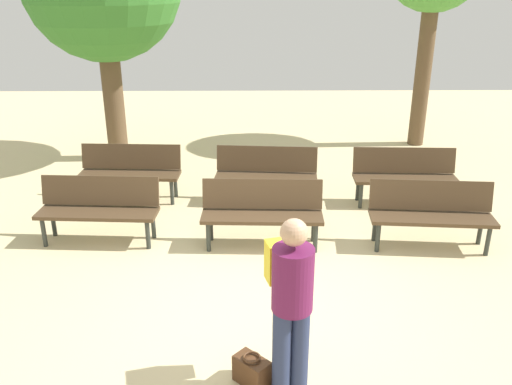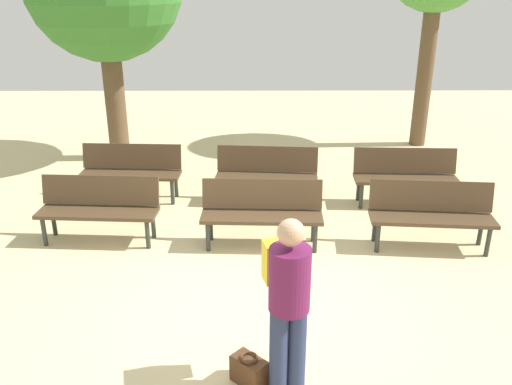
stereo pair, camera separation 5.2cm
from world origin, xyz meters
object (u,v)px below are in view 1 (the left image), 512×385
bench_r1_c1 (266,171)px  bench_r1_c2 (405,173)px  bench_r0_c0 (99,206)px  visitor_with_backpack (291,297)px  bench_r1_c0 (130,169)px  bench_r0_c2 (431,211)px  bench_r0_c1 (262,209)px  handbag (252,371)px

bench_r1_c1 → bench_r1_c2: size_ratio=1.01×
bench_r0_c0 → visitor_with_backpack: visitor_with_backpack is taller
bench_r1_c0 → bench_r0_c0: bearing=-91.6°
bench_r0_c2 → bench_r1_c0: same height
bench_r1_c0 → bench_r1_c2: same height
bench_r0_c2 → bench_r1_c2: bearing=93.2°
bench_r0_c1 → bench_r0_c2: (2.23, -0.08, 0.00)m
bench_r0_c1 → bench_r1_c0: size_ratio=1.00×
bench_r1_c2 → visitor_with_backpack: visitor_with_backpack is taller
visitor_with_backpack → bench_r1_c2: bearing=-131.2°
bench_r0_c0 → bench_r0_c2: (4.43, -0.22, 0.00)m
bench_r1_c0 → bench_r0_c2: bearing=-18.6°
bench_r1_c2 → bench_r0_c1: bearing=-146.1°
bench_r1_c1 → handbag: bearing=-88.6°
bench_r0_c2 → bench_r1_c1: size_ratio=1.00×
bench_r0_c0 → handbag: 3.52m
bench_r1_c0 → handbag: 4.75m
bench_r0_c0 → bench_r1_c1: bearing=33.5°
bench_r0_c0 → bench_r1_c1: same height
bench_r0_c2 → visitor_with_backpack: bearing=-122.5°
visitor_with_backpack → handbag: 0.87m
bench_r0_c2 → bench_r1_c0: size_ratio=1.01×
bench_r0_c0 → bench_r1_c2: bearing=18.9°
bench_r0_c1 → bench_r0_c2: same height
bench_r0_c2 → bench_r1_c0: (-4.31, 1.70, 0.00)m
visitor_with_backpack → bench_r0_c0: bearing=-65.1°
bench_r0_c1 → visitor_with_backpack: 2.80m
handbag → bench_r0_c0: bearing=125.8°
bench_r0_c2 → handbag: bearing=-127.3°
bench_r0_c2 → bench_r1_c0: 4.63m
bench_r1_c2 → handbag: bearing=-118.2°
bench_r1_c2 → handbag: 4.76m
bench_r1_c1 → bench_r1_c2: bearing=2.3°
bench_r1_c0 → bench_r1_c1: same height
bench_r1_c2 → handbag: (-2.43, -4.08, -0.37)m
bench_r0_c1 → handbag: size_ratio=4.54×
bench_r0_c2 → visitor_with_backpack: 3.41m
bench_r0_c1 → visitor_with_backpack: size_ratio=0.98×
bench_r0_c1 → handbag: (-0.15, -2.70, -0.37)m
visitor_with_backpack → bench_r0_c1: bearing=-100.8°
bench_r1_c2 → bench_r1_c0: bearing=179.4°
bench_r0_c1 → visitor_with_backpack: (0.17, -2.76, 0.43)m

